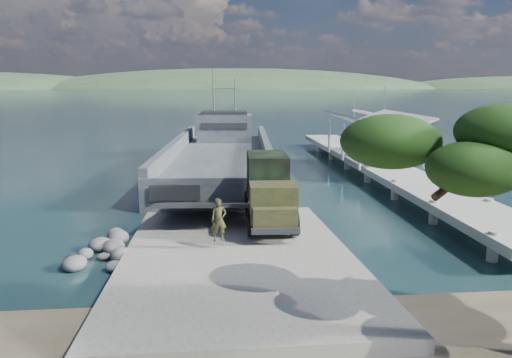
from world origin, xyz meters
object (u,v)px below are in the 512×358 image
object	(u,v)px
pier	(376,157)
military_truck	(269,190)
landing_craft	(221,163)
sailboat_far	(354,146)
soldier	(219,228)
sailboat_near	(383,148)

from	to	relation	value
pier	military_truck	xyz separation A→B (m)	(-11.02, -15.04, 0.63)
pier	landing_craft	bearing A→B (deg)	167.89
pier	military_truck	world-z (taller)	pier
military_truck	sailboat_far	distance (m)	35.00
pier	sailboat_far	size ratio (longest dim) A/B	6.83
military_truck	pier	bearing A→B (deg)	56.09
military_truck	soldier	bearing A→B (deg)	-120.06
sailboat_near	pier	bearing A→B (deg)	-101.78
military_truck	soldier	world-z (taller)	military_truck
soldier	sailboat_near	world-z (taller)	sailboat_near
landing_craft	soldier	xyz separation A→B (m)	(-0.63, -22.26, 0.65)
pier	soldier	size ratio (longest dim) A/B	22.59
pier	soldier	distance (m)	23.83
sailboat_near	sailboat_far	size ratio (longest dim) A/B	1.19
soldier	sailboat_far	bearing A→B (deg)	55.15
pier	sailboat_near	bearing A→B (deg)	68.48
landing_craft	sailboat_far	distance (m)	21.51
soldier	sailboat_near	distance (m)	39.45
landing_craft	soldier	size ratio (longest dim) A/B	17.58
pier	sailboat_far	bearing A→B (deg)	79.88
pier	sailboat_far	xyz separation A→B (m)	(3.03, 16.96, -1.26)
military_truck	soldier	xyz separation A→B (m)	(-2.78, -4.39, -0.76)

